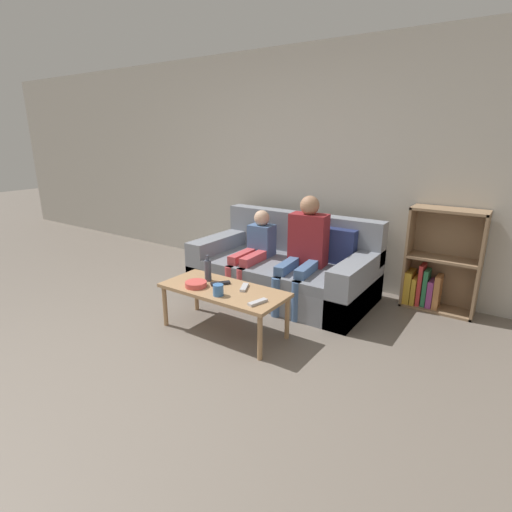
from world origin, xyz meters
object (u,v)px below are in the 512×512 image
at_px(person_child, 255,248).
at_px(snack_bowl, 196,284).
at_px(bookshelf, 437,268).
at_px(coffee_table, 224,293).
at_px(couch, 285,270).
at_px(person_adult, 305,245).
at_px(tv_remote_1, 244,287).
at_px(tv_remote_2, 258,302).
at_px(bottle, 208,270).
at_px(cup_near, 218,290).
at_px(tv_remote_0, 220,283).

xyz_separation_m(person_child, snack_bowl, (0.09, -1.02, -0.07)).
height_order(bookshelf, coffee_table, bookshelf).
xyz_separation_m(couch, snack_bowl, (-0.21, -1.16, 0.16)).
height_order(person_adult, tv_remote_1, person_adult).
bearing_deg(snack_bowl, couch, 79.85).
relative_size(couch, person_adult, 1.71).
height_order(coffee_table, tv_remote_1, tv_remote_1).
bearing_deg(tv_remote_2, couch, 125.43).
distance_m(tv_remote_1, bottle, 0.39).
bearing_deg(tv_remote_2, tv_remote_1, 159.20).
height_order(coffee_table, tv_remote_2, tv_remote_2).
bearing_deg(cup_near, bookshelf, 52.42).
height_order(tv_remote_0, bottle, bottle).
xyz_separation_m(bookshelf, tv_remote_1, (-1.25, -1.49, 0.01)).
bearing_deg(person_adult, cup_near, -106.13).
height_order(person_adult, person_child, person_adult).
xyz_separation_m(tv_remote_0, tv_remote_2, (0.50, -0.15, 0.00)).
height_order(tv_remote_2, snack_bowl, snack_bowl).
xyz_separation_m(tv_remote_1, tv_remote_2, (0.27, -0.20, 0.00)).
height_order(person_child, tv_remote_0, person_child).
distance_m(bookshelf, tv_remote_0, 2.12).
height_order(tv_remote_0, snack_bowl, snack_bowl).
height_order(person_adult, snack_bowl, person_adult).
relative_size(coffee_table, cup_near, 11.76).
bearing_deg(person_adult, snack_bowl, -120.36).
relative_size(cup_near, snack_bowl, 0.51).
xyz_separation_m(person_adult, tv_remote_1, (-0.12, -0.87, -0.20)).
distance_m(tv_remote_0, bottle, 0.18).
height_order(person_adult, tv_remote_0, person_adult).
xyz_separation_m(person_child, tv_remote_0, (0.23, -0.86, -0.08)).
relative_size(tv_remote_2, bottle, 0.74).
relative_size(cup_near, tv_remote_1, 0.54).
relative_size(couch, cup_near, 19.83).
relative_size(couch, bottle, 7.85).
bearing_deg(tv_remote_2, bottle, -179.58).
height_order(coffee_table, bottle, bottle).
bearing_deg(tv_remote_1, couch, 74.07).
xyz_separation_m(cup_near, tv_remote_2, (0.36, 0.05, -0.04)).
bearing_deg(cup_near, person_child, 109.33).
relative_size(person_adult, tv_remote_1, 6.26).
distance_m(coffee_table, snack_bowl, 0.25).
bearing_deg(couch, tv_remote_2, -69.56).
height_order(person_child, tv_remote_2, person_child).
relative_size(couch, tv_remote_0, 11.33).
height_order(cup_near, tv_remote_2, cup_near).
distance_m(person_child, tv_remote_2, 1.25).
bearing_deg(cup_near, tv_remote_1, 70.37).
distance_m(tv_remote_0, snack_bowl, 0.21).
distance_m(couch, snack_bowl, 1.19).
distance_m(bookshelf, snack_bowl, 2.34).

